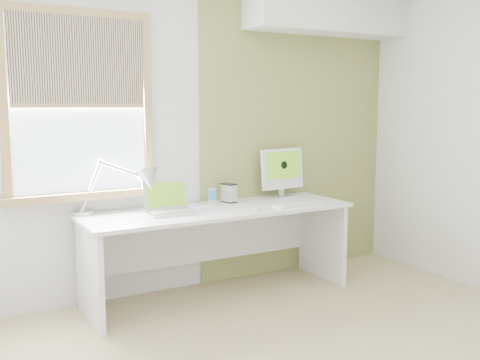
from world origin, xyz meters
TOP-DOWN VIEW (x-y plane):
  - room at (0.00, 0.00)m, footprint 4.04×3.54m
  - accent_wall at (1.00, 1.74)m, footprint 2.00×0.02m
  - soffit at (1.20, 1.57)m, footprint 1.60×0.40m
  - window at (-1.00, 1.71)m, footprint 1.20×0.14m
  - desk at (-0.01, 1.44)m, footprint 2.20×0.70m
  - desk_lamp at (-0.63, 1.56)m, footprint 0.70×0.40m
  - laptop at (-0.42, 1.42)m, footprint 0.37×0.30m
  - phone_dock at (0.03, 1.57)m, footprint 0.09×0.09m
  - external_drive at (0.20, 1.59)m, footprint 0.11×0.14m
  - imac at (0.76, 1.61)m, footprint 0.45×0.16m
  - keyboard at (0.63, 1.18)m, footprint 0.48×0.17m
  - mouse at (0.20, 1.15)m, footprint 0.09×0.11m

SIDE VIEW (x-z plane):
  - desk at x=-0.01m, z-range 0.17..0.90m
  - keyboard at x=0.63m, z-range 0.73..0.75m
  - mouse at x=0.20m, z-range 0.73..0.76m
  - phone_dock at x=0.03m, z-range 0.70..0.84m
  - laptop at x=-0.42m, z-range 0.67..0.92m
  - external_drive at x=0.20m, z-range 0.73..0.89m
  - desk_lamp at x=-0.63m, z-range 0.74..1.15m
  - imac at x=0.76m, z-range 0.76..1.19m
  - room at x=0.00m, z-range -0.02..2.62m
  - accent_wall at x=1.00m, z-range 0.00..2.60m
  - window at x=-1.00m, z-range 0.83..2.25m
  - soffit at x=1.20m, z-range 2.19..2.61m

